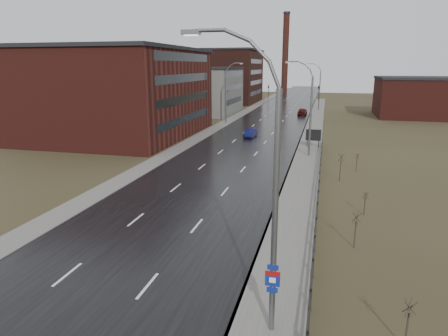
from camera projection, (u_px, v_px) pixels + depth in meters
The scene contains 25 objects.
ground at pixel (57, 329), 16.85m from camera, with size 320.00×320.00×0.00m, color #2D2819.
road at pixel (266, 126), 73.18m from camera, with size 14.00×300.00×0.06m, color black.
sidewalk_right at pixel (306, 158), 47.65m from camera, with size 3.20×180.00×0.18m, color #595651.
curb_right at pixel (294, 157), 48.01m from camera, with size 0.16×180.00×0.18m, color slate.
sidewalk_left at pixel (222, 124), 75.12m from camera, with size 2.40×260.00×0.12m, color #595651.
warehouse_near at pixel (120, 92), 62.41m from camera, with size 22.44×28.56×13.50m.
warehouse_mid at pixel (201, 90), 93.06m from camera, with size 16.32×20.40×10.50m.
warehouse_far at pixel (215, 76), 121.79m from camera, with size 26.52×24.48×15.50m.
building_right at pixel (421, 97), 85.59m from camera, with size 18.36×16.32×8.50m.
smokestack at pixel (285, 53), 155.27m from camera, with size 2.70×2.70×30.70m.
streetlight_main at pixel (267, 194), 15.21m from camera, with size 3.91×0.29×12.11m.
streetlight_right_mid at pixel (308, 109), 47.18m from camera, with size 3.36×0.28×11.35m.
streetlight_left at pixel (228, 93), 75.44m from camera, with size 3.36×0.28×11.35m.
streetlight_right_far at pixel (319, 86), 97.89m from camera, with size 3.36×0.28×11.35m.
guardrail at pixel (318, 198), 31.42m from camera, with size 0.10×53.05×1.10m.
shrub_b at pixel (408, 323), 15.45m from camera, with size 0.50×0.53×2.10m.
shrub_c at pixel (355, 229), 24.09m from camera, with size 0.54×0.57×2.29m.
shrub_d at pixel (365, 203), 29.53m from camera, with size 0.44×0.46×1.81m.
shrub_e at pixel (341, 167), 37.98m from camera, with size 0.65×0.68×2.74m.
shrub_f at pixel (357, 162), 41.81m from camera, with size 0.46×0.49×1.93m.
billboard at pixel (313, 136), 53.29m from camera, with size 2.00×0.17×2.56m.
traffic_light_left at pixel (269, 85), 130.28m from camera, with size 0.58×2.73×5.30m.
traffic_light_right at pixel (319, 86), 126.49m from camera, with size 0.58×2.73×5.30m.
car_near at pixel (251, 133), 61.61m from camera, with size 1.36×3.90×1.29m, color #0E1146.
car_far at pixel (302, 112), 89.21m from camera, with size 1.90×4.71×1.60m, color #470E0B.
Camera 1 is at (10.43, -12.45, 10.79)m, focal length 32.00 mm.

